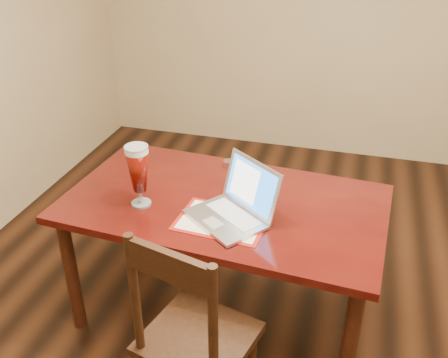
# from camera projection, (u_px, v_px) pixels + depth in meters

# --- Properties ---
(ground) EXTENTS (5.00, 5.00, 0.00)m
(ground) POSITION_uv_depth(u_px,v_px,m) (300.00, 352.00, 2.62)
(ground) COLOR black
(ground) RESTS_ON ground
(room_shell) EXTENTS (4.51, 5.01, 2.71)m
(room_shell) POSITION_uv_depth(u_px,v_px,m) (337.00, 3.00, 1.76)
(room_shell) COLOR tan
(room_shell) RESTS_ON ground
(dining_table) EXTENTS (1.66, 1.01, 1.07)m
(dining_table) POSITION_uv_depth(u_px,v_px,m) (221.00, 214.00, 2.56)
(dining_table) COLOR #480E09
(dining_table) RESTS_ON ground
(dining_chair) EXTENTS (0.53, 0.51, 1.03)m
(dining_chair) POSITION_uv_depth(u_px,v_px,m) (194.00, 338.00, 2.08)
(dining_chair) COLOR #32190D
(dining_chair) RESTS_ON ground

